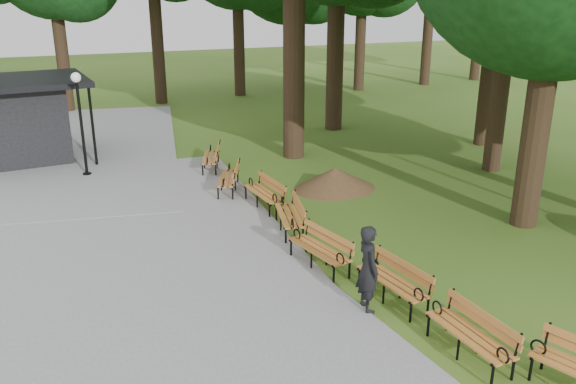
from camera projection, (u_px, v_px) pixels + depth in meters
name	position (u px, v px, depth m)	size (l,w,h in m)	color
ground	(339.00, 282.00, 12.94)	(100.00, 100.00, 0.00)	#3C621C
path	(133.00, 256.00, 14.15)	(12.00, 38.00, 0.06)	gray
person	(368.00, 269.00, 11.59)	(0.66, 0.43, 1.80)	black
kiosk	(11.00, 120.00, 21.49)	(4.82, 4.19, 3.02)	black
lamp_post	(79.00, 104.00, 19.40)	(0.32, 0.32, 3.50)	black
dirt_mound	(335.00, 178.00, 18.82)	(2.24, 2.24, 0.69)	#47301C
bench_1	(469.00, 335.00, 10.21)	(1.90, 0.64, 0.88)	#B96D2A
bench_2	(393.00, 282.00, 12.05)	(1.90, 0.64, 0.88)	#B96D2A
bench_3	(319.00, 250.00, 13.50)	(1.90, 0.64, 0.88)	#B96D2A
bench_4	(289.00, 216.00, 15.50)	(1.90, 0.64, 0.88)	#B96D2A
bench_5	(264.00, 193.00, 17.18)	(1.90, 0.64, 0.88)	#B96D2A
bench_6	(228.00, 178.00, 18.52)	(1.90, 0.64, 0.88)	#B96D2A
bench_7	(211.00, 157.00, 20.77)	(1.90, 0.64, 0.88)	#B96D2A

